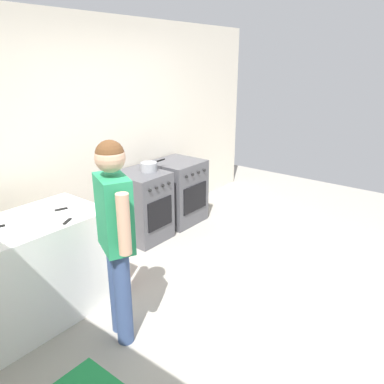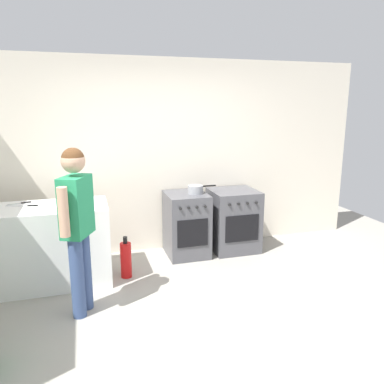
{
  "view_description": "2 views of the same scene",
  "coord_description": "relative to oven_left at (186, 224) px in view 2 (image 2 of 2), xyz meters",
  "views": [
    {
      "loc": [
        -2.63,
        -1.55,
        2.13
      ],
      "look_at": [
        0.17,
        0.65,
        0.86
      ],
      "focal_mm": 35.0,
      "sensor_mm": 36.0,
      "label": 1
    },
    {
      "loc": [
        -0.92,
        -3.06,
        1.97
      ],
      "look_at": [
        0.22,
        0.88,
        1.03
      ],
      "focal_mm": 35.0,
      "sensor_mm": 36.0,
      "label": 2
    }
  ],
  "objects": [
    {
      "name": "ground_plane",
      "position": [
        -0.35,
        -1.58,
        -0.43
      ],
      "size": [
        8.0,
        8.0,
        0.0
      ],
      "primitive_type": "plane",
      "color": "gray"
    },
    {
      "name": "counter_unit",
      "position": [
        -1.7,
        -0.38,
        0.02
      ],
      "size": [
        1.3,
        0.7,
        0.9
      ],
      "primitive_type": "cube",
      "color": "white",
      "rests_on": "ground"
    },
    {
      "name": "back_wall",
      "position": [
        -0.35,
        0.37,
        0.87
      ],
      "size": [
        6.0,
        0.1,
        2.6
      ],
      "primitive_type": "cube",
      "color": "silver",
      "rests_on": "ground"
    },
    {
      "name": "knife_utility",
      "position": [
        -1.99,
        -0.16,
        0.48
      ],
      "size": [
        0.25,
        0.1,
        0.01
      ],
      "color": "silver",
      "rests_on": "counter_unit"
    },
    {
      "name": "fire_extinguisher",
      "position": [
        -0.87,
        -0.48,
        -0.21
      ],
      "size": [
        0.13,
        0.13,
        0.5
      ],
      "color": "red",
      "rests_on": "ground"
    },
    {
      "name": "pot",
      "position": [
        0.12,
        -0.03,
        0.48
      ],
      "size": [
        0.38,
        0.2,
        0.11
      ],
      "color": "gray",
      "rests_on": "oven_left"
    },
    {
      "name": "knife_chef",
      "position": [
        -1.37,
        -0.61,
        0.48
      ],
      "size": [
        0.29,
        0.18,
        0.01
      ],
      "color": "silver",
      "rests_on": "counter_unit"
    },
    {
      "name": "person",
      "position": [
        -1.37,
        -1.14,
        0.54
      ],
      "size": [
        0.33,
        0.52,
        1.62
      ],
      "color": "#384C7A",
      "rests_on": "ground"
    },
    {
      "name": "oven_right",
      "position": [
        0.68,
        0.0,
        0.0
      ],
      "size": [
        0.63,
        0.62,
        0.85
      ],
      "color": "#4C4C51",
      "rests_on": "ground"
    },
    {
      "name": "knife_bread",
      "position": [
        -1.95,
        -0.29,
        0.48
      ],
      "size": [
        0.35,
        0.12,
        0.01
      ],
      "color": "silver",
      "rests_on": "counter_unit"
    },
    {
      "name": "oven_left",
      "position": [
        0.0,
        0.0,
        0.0
      ],
      "size": [
        0.54,
        0.62,
        0.85
      ],
      "color": "#4C4C51",
      "rests_on": "ground"
    },
    {
      "name": "knife_paring",
      "position": [
        -1.36,
        -0.38,
        0.48
      ],
      "size": [
        0.21,
        0.08,
        0.01
      ],
      "color": "silver",
      "rests_on": "counter_unit"
    }
  ]
}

